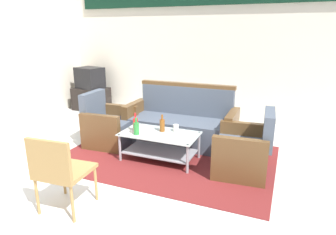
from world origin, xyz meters
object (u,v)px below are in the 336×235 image
Objects in this scene: cup at (176,128)px; bottle_brown at (162,125)px; couch at (181,125)px; coffee_table at (160,142)px; tv_stand at (91,99)px; armchair_left at (109,127)px; bottle_red at (136,124)px; wicker_chair at (59,168)px; armchair_right at (244,152)px; bottle_green at (136,128)px; television at (90,78)px.

bottle_brown is at bearing -157.10° from cup.
couch is 1.64× the size of coffee_table.
armchair_left is at bearing -46.47° from tv_stand.
bottle_brown is 2.51× the size of cup.
bottle_red is at bearing 62.77° from couch.
tv_stand is 0.95× the size of wicker_chair.
couch is 7.19× the size of bottle_brown.
coffee_table is 4.38× the size of bottle_brown.
coffee_table is 1.62m from wicker_chair.
cup is (1.22, -0.10, 0.17)m from armchair_left.
armchair_right is 0.77× the size of coffee_table.
bottle_green is 0.96× the size of bottle_brown.
couch is 0.70m from bottle_brown.
bottle_red is 0.39m from bottle_brown.
couch is 2.26× the size of tv_stand.
bottle_brown is (0.36, 0.14, -0.01)m from bottle_red.
couch is 1.00m from bottle_green.
bottle_brown is (0.28, 0.26, 0.00)m from bottle_green.
couch reaches higher than wicker_chair.
bottle_red is at bearing 123.09° from bottle_green.
tv_stand is (-2.66, 1.88, -0.25)m from bottle_brown.
armchair_right is at bearing 147.74° from couch.
couch is at bearing 63.37° from bottle_red.
cup is (-1.00, 0.10, 0.17)m from armchair_right.
bottle_red is at bearing -41.35° from tv_stand.
couch reaches higher than coffee_table.
wicker_chair is (2.25, -3.52, -0.27)m from television.
bottle_green is at bearing -149.05° from coffee_table.
armchair_left is at bearing 147.68° from television.
wicker_chair reaches higher than coffee_table.
armchair_right is 1.06× the size of tv_stand.
couch is at bearing -24.11° from tv_stand.
bottle_green is at bearing 80.62° from wicker_chair.
cup is at bearing 35.80° from bottle_green.
armchair_right is at bearing 41.30° from wicker_chair.
bottle_green is at bearing -42.03° from tv_stand.
armchair_right is 3.38× the size of bottle_brown.
tv_stand is at bearing 90.00° from television.
tv_stand is at bearing 138.65° from bottle_red.
bottle_brown is (-1.18, 0.02, 0.22)m from armchair_right.
bottle_green is (-1.46, -0.23, 0.21)m from armchair_right.
bottle_red is 0.39× the size of television.
bottle_red reaches higher than tv_stand.
television reaches higher than wicker_chair.
armchair_right is (2.21, -0.20, 0.00)m from armchair_left.
armchair_right is 1.49m from bottle_green.
coffee_table is at bearing 30.95° from bottle_green.
cup is 0.12× the size of tv_stand.
coffee_table is at bearing 72.08° from armchair_left.
bottle_brown is at bearing 89.86° from coffee_table.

